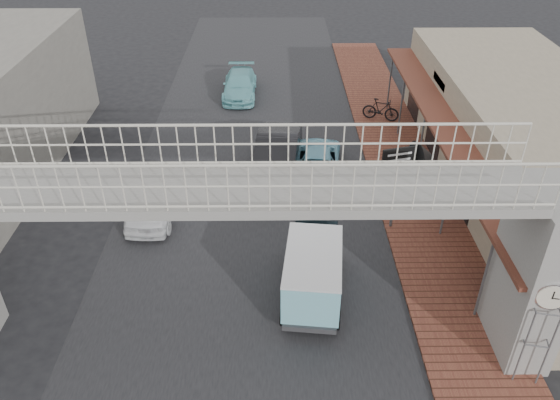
{
  "coord_description": "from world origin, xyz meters",
  "views": [
    {
      "loc": [
        1.0,
        -14.6,
        11.86
      ],
      "look_at": [
        1.15,
        0.65,
        1.8
      ],
      "focal_mm": 35.0,
      "sensor_mm": 36.0,
      "label": 1
    }
  ],
  "objects_px": {
    "white_hatchback": "(155,198)",
    "motorcycle_far": "(381,110)",
    "street_clock": "(549,299)",
    "angkot_curb": "(317,159)",
    "angkot_far": "(240,85)",
    "dark_sedan": "(277,155)",
    "motorcycle_near": "(427,185)",
    "arrow_sign": "(422,159)",
    "angkot_van": "(313,267)"
  },
  "relations": [
    {
      "from": "motorcycle_far",
      "to": "street_clock",
      "type": "xyz_separation_m",
      "value": [
        1.21,
        -15.68,
        2.11
      ]
    },
    {
      "from": "white_hatchback",
      "to": "motorcycle_near",
      "type": "height_order",
      "value": "white_hatchback"
    },
    {
      "from": "white_hatchback",
      "to": "street_clock",
      "type": "relative_size",
      "value": 1.26
    },
    {
      "from": "dark_sedan",
      "to": "street_clock",
      "type": "relative_size",
      "value": 1.56
    },
    {
      "from": "motorcycle_near",
      "to": "angkot_van",
      "type": "bearing_deg",
      "value": 115.78
    },
    {
      "from": "white_hatchback",
      "to": "angkot_far",
      "type": "height_order",
      "value": "white_hatchback"
    },
    {
      "from": "angkot_van",
      "to": "arrow_sign",
      "type": "distance_m",
      "value": 5.62
    },
    {
      "from": "white_hatchback",
      "to": "dark_sedan",
      "type": "xyz_separation_m",
      "value": [
        4.61,
        3.07,
        0.14
      ]
    },
    {
      "from": "motorcycle_far",
      "to": "street_clock",
      "type": "relative_size",
      "value": 0.57
    },
    {
      "from": "angkot_curb",
      "to": "arrow_sign",
      "type": "relative_size",
      "value": 1.26
    },
    {
      "from": "angkot_curb",
      "to": "motorcycle_near",
      "type": "height_order",
      "value": "angkot_curb"
    },
    {
      "from": "street_clock",
      "to": "arrow_sign",
      "type": "bearing_deg",
      "value": 113.54
    },
    {
      "from": "arrow_sign",
      "to": "white_hatchback",
      "type": "bearing_deg",
      "value": 160.31
    },
    {
      "from": "street_clock",
      "to": "dark_sedan",
      "type": "bearing_deg",
      "value": 132.06
    },
    {
      "from": "arrow_sign",
      "to": "motorcycle_near",
      "type": "bearing_deg",
      "value": 49.22
    },
    {
      "from": "white_hatchback",
      "to": "angkot_van",
      "type": "xyz_separation_m",
      "value": [
        5.66,
        -4.58,
        0.47
      ]
    },
    {
      "from": "angkot_curb",
      "to": "angkot_far",
      "type": "bearing_deg",
      "value": -61.11
    },
    {
      "from": "angkot_van",
      "to": "street_clock",
      "type": "bearing_deg",
      "value": -23.3
    },
    {
      "from": "white_hatchback",
      "to": "motorcycle_near",
      "type": "bearing_deg",
      "value": 8.08
    },
    {
      "from": "dark_sedan",
      "to": "angkot_curb",
      "type": "height_order",
      "value": "dark_sedan"
    },
    {
      "from": "angkot_curb",
      "to": "angkot_far",
      "type": "height_order",
      "value": "angkot_far"
    },
    {
      "from": "angkot_curb",
      "to": "motorcycle_near",
      "type": "xyz_separation_m",
      "value": [
        4.17,
        -2.06,
        -0.04
      ]
    },
    {
      "from": "dark_sedan",
      "to": "arrow_sign",
      "type": "xyz_separation_m",
      "value": [
        4.93,
        -3.93,
        1.98
      ]
    },
    {
      "from": "motorcycle_near",
      "to": "arrow_sign",
      "type": "bearing_deg",
      "value": 130.05
    },
    {
      "from": "motorcycle_near",
      "to": "dark_sedan",
      "type": "bearing_deg",
      "value": 47.59
    },
    {
      "from": "white_hatchback",
      "to": "motorcycle_near",
      "type": "distance_m",
      "value": 10.55
    },
    {
      "from": "angkot_far",
      "to": "motorcycle_near",
      "type": "height_order",
      "value": "angkot_far"
    },
    {
      "from": "motorcycle_far",
      "to": "arrow_sign",
      "type": "relative_size",
      "value": 0.55
    },
    {
      "from": "angkot_far",
      "to": "motorcycle_near",
      "type": "bearing_deg",
      "value": -52.5
    },
    {
      "from": "motorcycle_far",
      "to": "arrow_sign",
      "type": "distance_m",
      "value": 9.16
    },
    {
      "from": "white_hatchback",
      "to": "street_clock",
      "type": "distance_m",
      "value": 13.58
    },
    {
      "from": "white_hatchback",
      "to": "motorcycle_far",
      "type": "height_order",
      "value": "white_hatchback"
    },
    {
      "from": "dark_sedan",
      "to": "street_clock",
      "type": "height_order",
      "value": "street_clock"
    },
    {
      "from": "street_clock",
      "to": "angkot_far",
      "type": "bearing_deg",
      "value": 124.89
    },
    {
      "from": "white_hatchback",
      "to": "street_clock",
      "type": "height_order",
      "value": "street_clock"
    },
    {
      "from": "dark_sedan",
      "to": "motorcycle_far",
      "type": "xyz_separation_m",
      "value": [
        5.21,
        4.97,
        -0.17
      ]
    },
    {
      "from": "angkot_curb",
      "to": "street_clock",
      "type": "bearing_deg",
      "value": 118.46
    },
    {
      "from": "angkot_far",
      "to": "arrow_sign",
      "type": "relative_size",
      "value": 1.29
    },
    {
      "from": "angkot_far",
      "to": "motorcycle_near",
      "type": "relative_size",
      "value": 2.52
    },
    {
      "from": "motorcycle_near",
      "to": "street_clock",
      "type": "height_order",
      "value": "street_clock"
    },
    {
      "from": "street_clock",
      "to": "white_hatchback",
      "type": "bearing_deg",
      "value": 156.37
    },
    {
      "from": "motorcycle_near",
      "to": "arrow_sign",
      "type": "xyz_separation_m",
      "value": [
        -0.95,
        -1.93,
        2.25
      ]
    },
    {
      "from": "dark_sedan",
      "to": "motorcycle_far",
      "type": "relative_size",
      "value": 2.73
    },
    {
      "from": "angkot_van",
      "to": "arrow_sign",
      "type": "relative_size",
      "value": 1.16
    },
    {
      "from": "angkot_van",
      "to": "arrow_sign",
      "type": "bearing_deg",
      "value": 50.17
    },
    {
      "from": "motorcycle_far",
      "to": "street_clock",
      "type": "distance_m",
      "value": 15.87
    },
    {
      "from": "white_hatchback",
      "to": "motorcycle_near",
      "type": "relative_size",
      "value": 2.36
    },
    {
      "from": "angkot_far",
      "to": "street_clock",
      "type": "xyz_separation_m",
      "value": [
        8.43,
        -19.13,
        2.14
      ]
    },
    {
      "from": "dark_sedan",
      "to": "street_clock",
      "type": "distance_m",
      "value": 12.64
    },
    {
      "from": "dark_sedan",
      "to": "angkot_far",
      "type": "bearing_deg",
      "value": 110.43
    }
  ]
}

